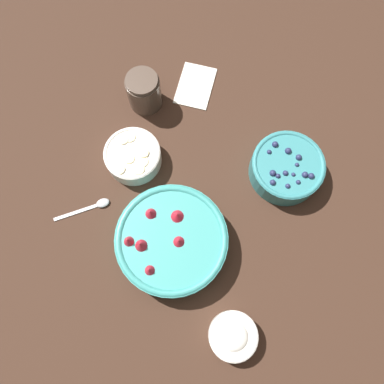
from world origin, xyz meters
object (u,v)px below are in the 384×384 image
(bowl_strawberries, at_px, (170,240))
(bowl_blueberries, at_px, (287,168))
(bowl_cream, at_px, (233,336))
(jar_chocolate, at_px, (144,92))
(bowl_bananas, at_px, (133,156))

(bowl_strawberries, distance_m, bowl_blueberries, 0.33)
(bowl_blueberries, bearing_deg, bowl_strawberries, -37.34)
(bowl_strawberries, relative_size, bowl_cream, 2.41)
(bowl_strawberries, height_order, jar_chocolate, jar_chocolate)
(bowl_strawberries, height_order, bowl_bananas, bowl_strawberries)
(bowl_strawberries, relative_size, bowl_blueberries, 1.45)
(bowl_bananas, relative_size, jar_chocolate, 1.37)
(bowl_blueberries, distance_m, bowl_cream, 0.40)
(bowl_strawberries, xyz_separation_m, bowl_bananas, (-0.16, -0.16, -0.01))
(bowl_blueberries, relative_size, jar_chocolate, 1.73)
(jar_chocolate, bearing_deg, bowl_strawberries, 31.16)
(bowl_cream, bearing_deg, bowl_bananas, -130.37)
(bowl_strawberries, bearing_deg, bowl_blueberries, 142.66)
(bowl_strawberries, relative_size, bowl_bananas, 1.84)
(jar_chocolate, bearing_deg, bowl_bananas, 12.50)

